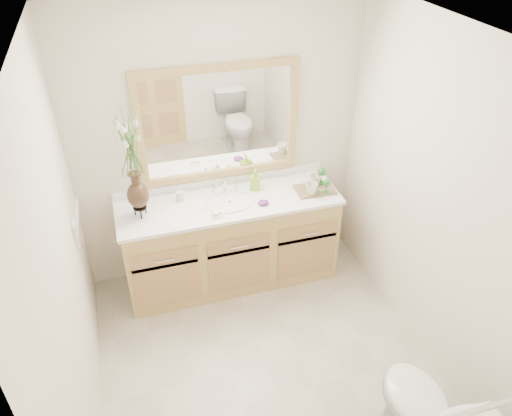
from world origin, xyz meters
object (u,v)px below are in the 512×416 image
object	(u,v)px
soap_bottle	(255,180)
tray	(315,190)
flower_vase	(132,155)
tumbler	(180,196)

from	to	relation	value
soap_bottle	tray	size ratio (longest dim) A/B	0.51
flower_vase	tumbler	xyz separation A→B (m)	(0.33, 0.13, -0.50)
flower_vase	soap_bottle	world-z (taller)	flower_vase
tray	flower_vase	bearing A→B (deg)	-179.77
flower_vase	tray	xyz separation A→B (m)	(1.45, -0.05, -0.53)
tumbler	soap_bottle	distance (m)	0.64
soap_bottle	tumbler	bearing A→B (deg)	-160.80
soap_bottle	flower_vase	bearing A→B (deg)	-153.17
flower_vase	soap_bottle	distance (m)	1.08
flower_vase	tray	bearing A→B (deg)	-1.94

